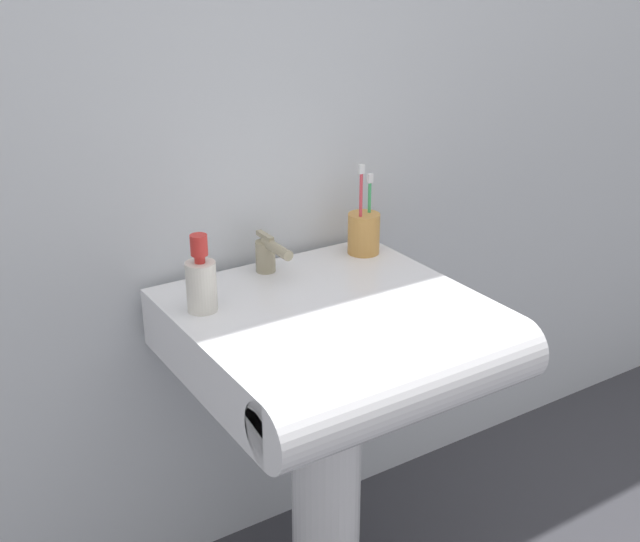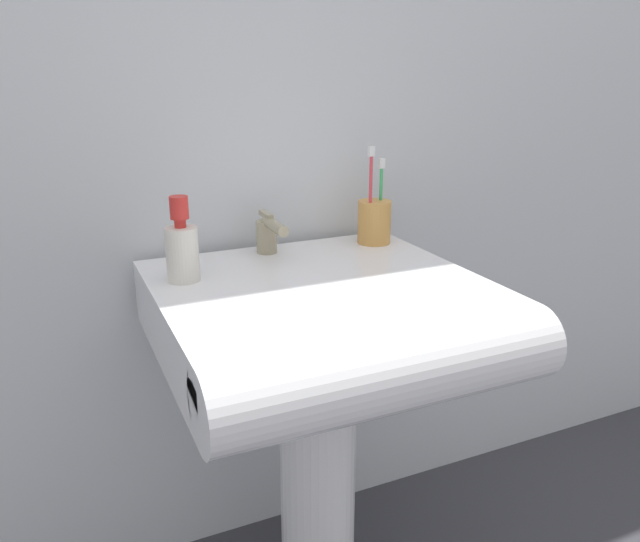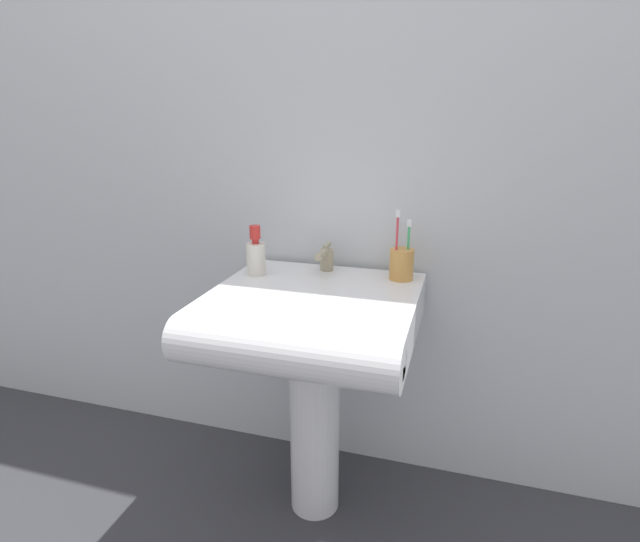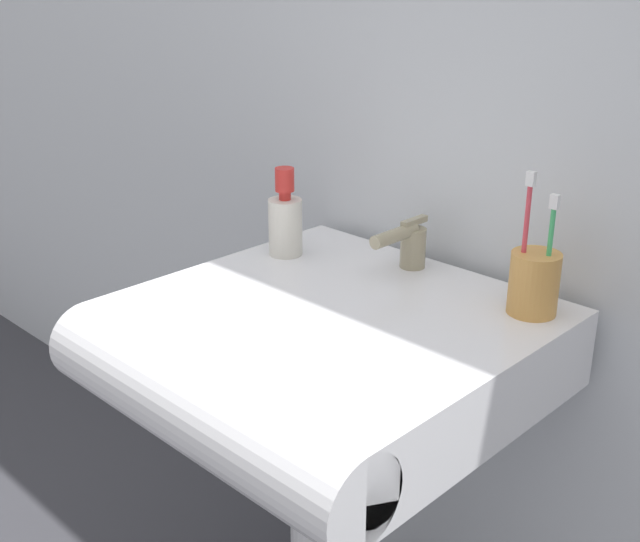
{
  "view_description": "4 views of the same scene",
  "coord_description": "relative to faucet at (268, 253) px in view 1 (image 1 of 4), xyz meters",
  "views": [
    {
      "loc": [
        -0.76,
        -1.17,
        1.36
      ],
      "look_at": [
        -0.02,
        -0.0,
        0.78
      ],
      "focal_mm": 45.0,
      "sensor_mm": 36.0,
      "label": 1
    },
    {
      "loc": [
        -0.42,
        -0.95,
        1.07
      ],
      "look_at": [
        -0.0,
        -0.02,
        0.73
      ],
      "focal_mm": 35.0,
      "sensor_mm": 36.0,
      "label": 2
    },
    {
      "loc": [
        0.38,
        -1.22,
        1.17
      ],
      "look_at": [
        0.02,
        -0.02,
        0.78
      ],
      "focal_mm": 28.0,
      "sensor_mm": 36.0,
      "label": 3
    },
    {
      "loc": [
        0.72,
        -0.78,
        1.19
      ],
      "look_at": [
        -0.01,
        -0.03,
        0.77
      ],
      "focal_mm": 45.0,
      "sensor_mm": 36.0,
      "label": 4
    }
  ],
  "objects": [
    {
      "name": "wall_back",
      "position": [
        0.02,
        0.11,
        0.45
      ],
      "size": [
        5.0,
        0.05,
        2.4
      ],
      "primitive_type": "cube",
      "color": "silver",
      "rests_on": "ground"
    },
    {
      "name": "toothbrush_cup",
      "position": [
        0.23,
        -0.01,
        0.0
      ],
      "size": [
        0.07,
        0.07,
        0.21
      ],
      "color": "#D19347",
      "rests_on": "sink_basin"
    },
    {
      "name": "sink_pedestal",
      "position": [
        0.02,
        -0.19,
        -0.46
      ],
      "size": [
        0.15,
        0.15,
        0.59
      ],
      "primitive_type": "cylinder",
      "color": "white",
      "rests_on": "ground"
    },
    {
      "name": "faucet",
      "position": [
        0.0,
        0.0,
        0.0
      ],
      "size": [
        0.04,
        0.12,
        0.08
      ],
      "color": "tan",
      "rests_on": "sink_basin"
    },
    {
      "name": "sink_basin",
      "position": [
        0.02,
        -0.24,
        -0.1
      ],
      "size": [
        0.56,
        0.56,
        0.12
      ],
      "color": "white",
      "rests_on": "sink_pedestal"
    },
    {
      "name": "soap_bottle",
      "position": [
        -0.19,
        -0.09,
        0.01
      ],
      "size": [
        0.06,
        0.06,
        0.15
      ],
      "color": "silver",
      "rests_on": "sink_basin"
    }
  ]
}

